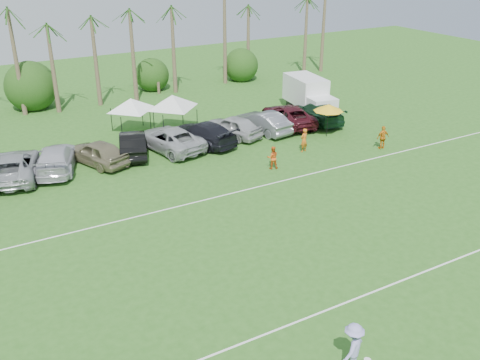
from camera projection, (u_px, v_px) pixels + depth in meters
ground at (370, 333)px, 21.47m from camera, size 120.00×120.00×0.00m
field_lines at (265, 243)px, 27.80m from camera, size 80.00×12.10×0.01m
palm_tree_4 at (46, 25)px, 46.67m from camera, size 2.40×2.40×8.90m
palm_tree_5 at (91, 12)px, 48.10m from camera, size 2.40×2.40×9.90m
palm_tree_8 at (219, 13)px, 54.29m from camera, size 2.40×2.40×8.90m
palm_tree_9 at (261, 1)px, 56.16m from camera, size 2.40×2.40×9.90m
bush_tree_1 at (31, 89)px, 48.93m from camera, size 4.00×4.00×4.00m
bush_tree_2 at (154, 74)px, 54.30m from camera, size 4.00×4.00×4.00m
bush_tree_3 at (240, 64)px, 58.78m from camera, size 4.00×4.00×4.00m
sideline_player_a at (304, 140)px, 39.25m from camera, size 0.73×0.57×1.79m
sideline_player_b at (273, 158)px, 36.38m from camera, size 0.96×0.86×1.61m
sideline_player_c at (383, 137)px, 39.79m from camera, size 1.08×0.55×1.77m
box_truck at (309, 95)px, 47.47m from camera, size 3.10×6.41×3.17m
canopy_tent_left at (130, 98)px, 42.28m from camera, size 4.11×4.11×3.33m
canopy_tent_right at (172, 95)px, 42.33m from camera, size 4.44×4.44×3.60m
market_umbrella at (329, 108)px, 41.67m from camera, size 2.37×2.37×2.63m
frisbee_player at (353, 347)px, 19.27m from camera, size 1.49×1.22×2.01m
parked_car_2 at (14, 166)px, 34.88m from camera, size 4.33×6.75×1.73m
parked_car_3 at (56, 158)px, 36.11m from camera, size 4.23×6.43×1.73m
parked_car_4 at (97, 153)px, 37.07m from camera, size 3.81×5.48×1.73m
parked_car_5 at (133, 144)px, 38.64m from camera, size 3.35×5.57×1.73m
parked_car_6 at (170, 139)px, 39.58m from camera, size 4.16×6.71×1.73m
parked_car_7 at (203, 133)px, 40.72m from camera, size 3.94×6.40×1.73m
parked_car_8 at (232, 126)px, 42.20m from camera, size 3.66×5.48×1.73m
parked_car_9 at (263, 122)px, 43.21m from camera, size 2.61×5.48×1.73m
parked_car_10 at (288, 115)px, 44.77m from camera, size 3.81×6.61×1.73m
parked_car_11 at (318, 112)px, 45.63m from camera, size 3.17×6.23×1.73m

